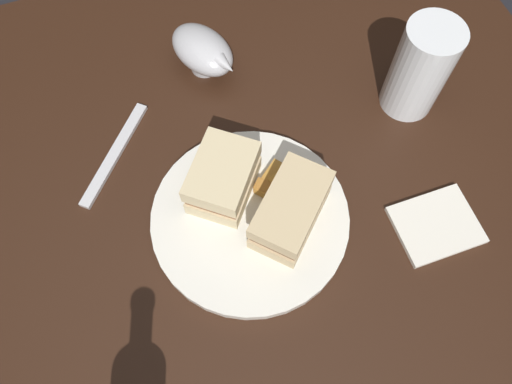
% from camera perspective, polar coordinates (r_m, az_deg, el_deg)
% --- Properties ---
extents(ground_plane, '(6.00, 6.00, 0.00)m').
position_cam_1_polar(ground_plane, '(1.38, 0.34, -12.08)').
color(ground_plane, black).
extents(dining_table, '(1.02, 0.94, 0.73)m').
position_cam_1_polar(dining_table, '(1.03, 0.46, -7.67)').
color(dining_table, black).
rests_on(dining_table, ground).
extents(plate, '(0.27, 0.27, 0.02)m').
position_cam_1_polar(plate, '(0.65, -0.71, -3.19)').
color(plate, silver).
rests_on(plate, dining_table).
extents(sandwich_half_left, '(0.13, 0.13, 0.06)m').
position_cam_1_polar(sandwich_half_left, '(0.62, 4.15, -2.16)').
color(sandwich_half_left, '#CCB284').
rests_on(sandwich_half_left, plate).
extents(sandwich_half_right, '(0.12, 0.13, 0.06)m').
position_cam_1_polar(sandwich_half_right, '(0.63, -3.90, 1.51)').
color(sandwich_half_right, beige).
rests_on(sandwich_half_right, plate).
extents(potato_wedge_front, '(0.05, 0.05, 0.02)m').
position_cam_1_polar(potato_wedge_front, '(0.66, 1.62, 1.60)').
color(potato_wedge_front, '#B77F33').
rests_on(potato_wedge_front, plate).
extents(potato_wedge_middle, '(0.04, 0.04, 0.02)m').
position_cam_1_polar(potato_wedge_middle, '(0.65, 1.64, 0.25)').
color(potato_wedge_middle, '#AD702D').
rests_on(potato_wedge_middle, plate).
extents(potato_wedge_back, '(0.04, 0.06, 0.02)m').
position_cam_1_polar(potato_wedge_back, '(0.65, 3.62, 0.29)').
color(potato_wedge_back, gold).
rests_on(potato_wedge_back, plate).
extents(potato_wedge_left_edge, '(0.04, 0.05, 0.02)m').
position_cam_1_polar(potato_wedge_left_edge, '(0.66, 6.63, 0.64)').
color(potato_wedge_left_edge, '#AD702D').
rests_on(potato_wedge_left_edge, plate).
extents(pint_glass, '(0.08, 0.08, 0.15)m').
position_cam_1_polar(pint_glass, '(0.74, 18.60, 13.12)').
color(pint_glass, white).
rests_on(pint_glass, dining_table).
extents(gravy_boat, '(0.11, 0.13, 0.07)m').
position_cam_1_polar(gravy_boat, '(0.77, -6.30, 16.33)').
color(gravy_boat, '#B7B7BC').
rests_on(gravy_boat, dining_table).
extents(napkin, '(0.11, 0.09, 0.01)m').
position_cam_1_polar(napkin, '(0.70, 20.55, -3.66)').
color(napkin, silver).
rests_on(napkin, dining_table).
extents(fork, '(0.13, 0.15, 0.01)m').
position_cam_1_polar(fork, '(0.73, -16.40, 4.36)').
color(fork, silver).
rests_on(fork, dining_table).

